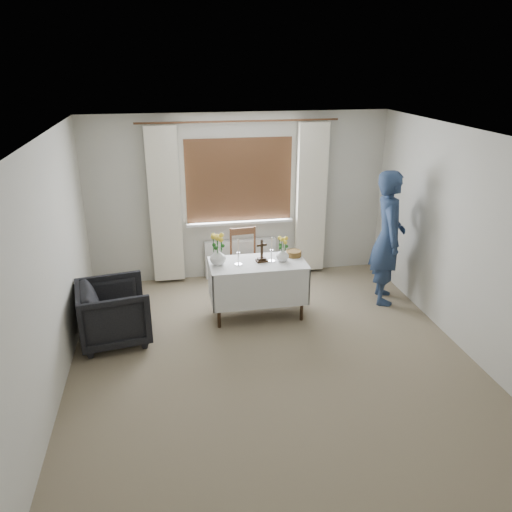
{
  "coord_description": "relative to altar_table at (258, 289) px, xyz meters",
  "views": [
    {
      "loc": [
        -1.06,
        -4.72,
        3.2
      ],
      "look_at": [
        -0.03,
        0.9,
        0.93
      ],
      "focal_mm": 35.0,
      "sensor_mm": 36.0,
      "label": 1
    }
  ],
  "objects": [
    {
      "name": "armchair",
      "position": [
        -1.8,
        -0.31,
        -0.01
      ],
      "size": [
        0.93,
        0.91,
        0.74
      ],
      "primitive_type": "imported",
      "rotation": [
        0.0,
        0.0,
        1.73
      ],
      "color": "black",
      "rests_on": "ground"
    },
    {
      "name": "person",
      "position": [
        1.84,
        0.15,
        0.55
      ],
      "size": [
        0.61,
        0.77,
        1.85
      ],
      "primitive_type": "imported",
      "rotation": [
        0.0,
        0.0,
        1.3
      ],
      "color": "navy",
      "rests_on": "ground"
    },
    {
      "name": "ground",
      "position": [
        -0.03,
        -1.1,
        -0.38
      ],
      "size": [
        5.0,
        5.0,
        0.0
      ],
      "primitive_type": "plane",
      "color": "#84735B",
      "rests_on": "ground"
    },
    {
      "name": "wicker_basket",
      "position": [
        0.51,
        0.13,
        0.42
      ],
      "size": [
        0.21,
        0.21,
        0.08
      ],
      "primitive_type": "cylinder",
      "rotation": [
        0.0,
        0.0,
        0.07
      ],
      "color": "brown",
      "rests_on": "altar_table"
    },
    {
      "name": "altar_table",
      "position": [
        0.0,
        0.0,
        0.0
      ],
      "size": [
        1.24,
        0.64,
        0.76
      ],
      "primitive_type": "cube",
      "color": "white",
      "rests_on": "ground"
    },
    {
      "name": "radiator",
      "position": [
        -0.03,
        1.32,
        -0.08
      ],
      "size": [
        1.1,
        0.1,
        0.6
      ],
      "primitive_type": "cube",
      "color": "silver",
      "rests_on": "ground"
    },
    {
      "name": "candlestick_left",
      "position": [
        -0.25,
        -0.03,
        0.55
      ],
      "size": [
        0.12,
        0.12,
        0.34
      ],
      "primitive_type": null,
      "rotation": [
        0.0,
        0.0,
        -0.21
      ],
      "color": "white",
      "rests_on": "altar_table"
    },
    {
      "name": "flower_vase_right",
      "position": [
        0.32,
        -0.01,
        0.47
      ],
      "size": [
        0.2,
        0.2,
        0.17
      ],
      "primitive_type": "imported",
      "rotation": [
        0.0,
        0.0,
        -0.22
      ],
      "color": "white",
      "rests_on": "altar_table"
    },
    {
      "name": "wooden_cross",
      "position": [
        0.06,
        0.01,
        0.53
      ],
      "size": [
        0.16,
        0.12,
        0.3
      ],
      "primitive_type": null,
      "rotation": [
        0.0,
        0.0,
        0.17
      ],
      "color": "black",
      "rests_on": "altar_table"
    },
    {
      "name": "candlestick_right",
      "position": [
        0.18,
        -0.0,
        0.55
      ],
      "size": [
        0.11,
        0.11,
        0.33
      ],
      "primitive_type": null,
      "rotation": [
        0.0,
        0.0,
        -0.13
      ],
      "color": "white",
      "rests_on": "altar_table"
    },
    {
      "name": "wooden_chair",
      "position": [
        -0.02,
        0.81,
        0.08
      ],
      "size": [
        0.47,
        0.47,
        0.92
      ],
      "primitive_type": null,
      "rotation": [
        0.0,
        0.0,
        0.11
      ],
      "color": "brown",
      "rests_on": "ground"
    },
    {
      "name": "flower_vase_left",
      "position": [
        -0.51,
        0.02,
        0.49
      ],
      "size": [
        0.22,
        0.22,
        0.21
      ],
      "primitive_type": "imported",
      "rotation": [
        0.0,
        0.0,
        0.08
      ],
      "color": "white",
      "rests_on": "altar_table"
    }
  ]
}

